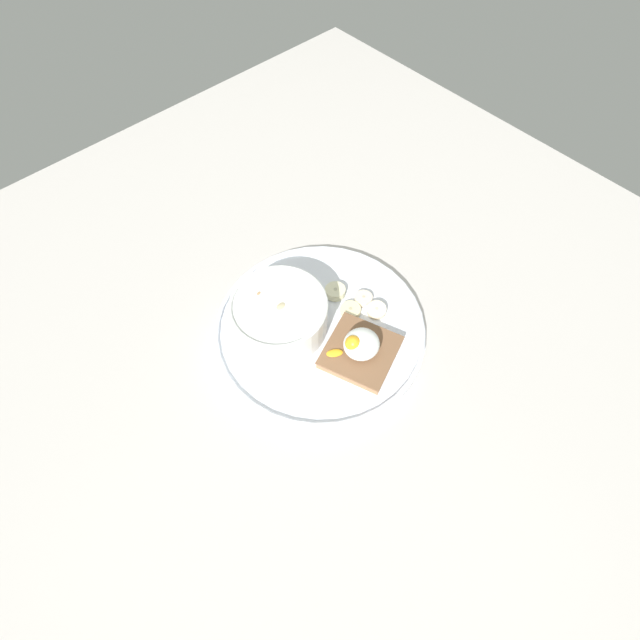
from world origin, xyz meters
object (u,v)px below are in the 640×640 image
Objects in this scene: oatmeal_bowl at (279,314)px; banana_slice_back at (350,310)px; toast_slice at (360,352)px; banana_slice_left at (377,310)px; banana_slice_front at (363,299)px; poached_egg at (360,344)px; banana_slice_right at (335,291)px.

banana_slice_back is at bearing 150.51° from oatmeal_bowl.
banana_slice_left is at bearing -153.16° from toast_slice.
banana_slice_front is (-6.87, -6.20, -0.33)cm from toast_slice.
oatmeal_bowl is at bearing -66.17° from poached_egg.
oatmeal_bowl is 3.68× the size of banana_slice_front.
oatmeal_bowl reaches higher than banana_slice_right.
toast_slice is 3.02× the size of banana_slice_right.
banana_slice_front is 2.88cm from banana_slice_back.
banana_slice_left is at bearing 136.83° from banana_slice_back.
banana_slice_front is at bearing -92.22° from banana_slice_left.
toast_slice is 3.25× the size of banana_slice_back.
oatmeal_bowl is 12.36cm from toast_slice.
poached_egg is at bearing 41.10° from banana_slice_front.
banana_slice_front and banana_slice_back have the same top height.
oatmeal_bowl is 12.04cm from poached_egg.
toast_slice is 7.58cm from banana_slice_left.
banana_slice_front is at bearing -137.91° from toast_slice.
poached_egg is 11.18cm from banana_slice_right.
banana_slice_back is (-3.99, -6.02, -0.35)cm from toast_slice.
poached_egg reaches higher than banana_slice_front.
banana_slice_back is (-9.00, 5.09, -2.45)cm from oatmeal_bowl.
poached_egg is 9.64cm from banana_slice_front.
oatmeal_bowl is 3.71× the size of banana_slice_back.
banana_slice_left is 3.80cm from banana_slice_back.
banana_slice_right is at bearing 172.91° from oatmeal_bowl.
toast_slice is 10.94cm from banana_slice_right.
banana_slice_right reaches higher than banana_slice_back.
banana_slice_left is at bearing 108.16° from banana_slice_right.
oatmeal_bowl is 3.44× the size of banana_slice_right.
poached_egg reaches higher than banana_slice_back.
poached_egg is (-4.87, 11.02, 0.14)cm from oatmeal_bowl.
oatmeal_bowl is 1.14× the size of toast_slice.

